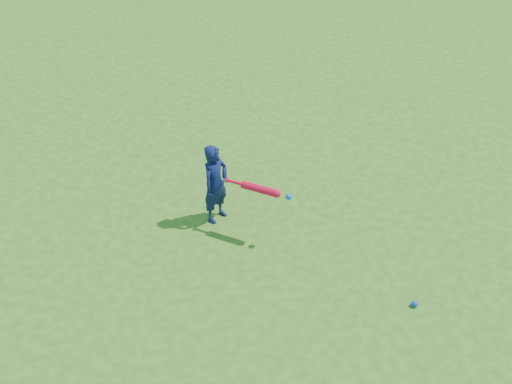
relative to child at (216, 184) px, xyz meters
The scene contains 4 objects.
ground 0.69m from the child, 101.28° to the left, with size 80.00×80.00×0.00m, color #2F6117.
child is the anchor object (origin of this frame).
ground_ball_blue 2.48m from the child, ahead, with size 0.07×0.07×0.07m, color blue.
bat_swing 0.61m from the child, ahead, with size 0.76×0.18×0.09m.
Camera 1 is at (3.34, -4.53, 4.29)m, focal length 40.00 mm.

